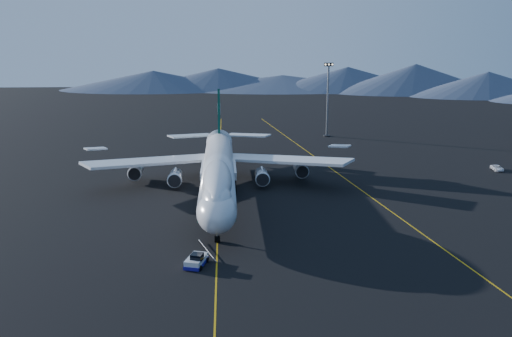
{
  "coord_description": "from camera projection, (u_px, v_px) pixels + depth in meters",
  "views": [
    {
      "loc": [
        1.47,
        -114.55,
        33.44
      ],
      "look_at": [
        7.79,
        -0.22,
        6.0
      ],
      "focal_mm": 40.0,
      "sensor_mm": 36.0,
      "label": 1
    }
  ],
  "objects": [
    {
      "name": "floodlight_mast",
      "position": [
        328.0,
        100.0,
        185.18
      ],
      "size": [
        2.96,
        2.22,
        23.92
      ],
      "rotation": [
        0.0,
        0.0,
        0.42
      ],
      "color": "black",
      "rests_on": "ground"
    },
    {
      "name": "boeing_747",
      "position": [
        218.0,
        170.0,
        117.62
      ],
      "size": [
        59.62,
        72.43,
        19.37
      ],
      "color": "silver",
      "rests_on": "ground"
    },
    {
      "name": "taxiway_line_side",
      "position": [
        350.0,
        182.0,
        130.26
      ],
      "size": [
        28.08,
        198.09,
        0.01
      ],
      "primitive_type": "cube",
      "rotation": [
        0.0,
        0.0,
        0.14
      ],
      "color": "#C9970B",
      "rests_on": "ground"
    },
    {
      "name": "service_van",
      "position": [
        497.0,
        168.0,
        141.3
      ],
      "size": [
        2.5,
        4.77,
        1.28
      ],
      "primitive_type": "imported",
      "rotation": [
        0.0,
        0.0,
        -0.08
      ],
      "color": "white",
      "rests_on": "ground"
    },
    {
      "name": "taxiway_line_main",
      "position": [
        219.0,
        197.0,
        118.93
      ],
      "size": [
        0.25,
        220.0,
        0.01
      ],
      "primitive_type": "cube",
      "color": "#C9970B",
      "rests_on": "ground"
    },
    {
      "name": "ground",
      "position": [
        219.0,
        197.0,
        118.94
      ],
      "size": [
        500.0,
        500.0,
        0.0
      ],
      "primitive_type": "plane",
      "color": "black",
      "rests_on": "ground"
    },
    {
      "name": "pushback_tug",
      "position": [
        196.0,
        261.0,
        83.73
      ],
      "size": [
        3.68,
        5.19,
        2.05
      ],
      "rotation": [
        0.0,
        0.0,
        -0.28
      ],
      "color": "silver",
      "rests_on": "ground"
    }
  ]
}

